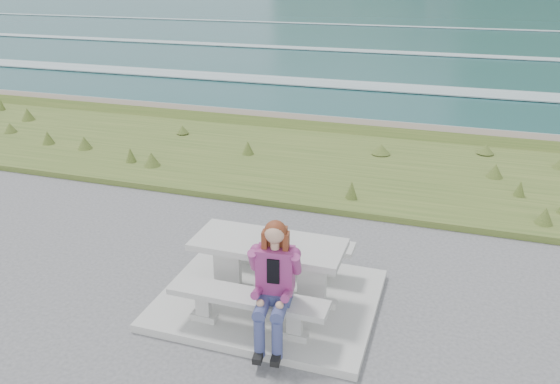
{
  "coord_description": "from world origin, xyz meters",
  "views": [
    {
      "loc": [
        1.9,
        -5.38,
        3.86
      ],
      "look_at": [
        -0.25,
        1.2,
        0.98
      ],
      "focal_mm": 35.0,
      "sensor_mm": 36.0,
      "label": 1
    }
  ],
  "objects_px": {
    "picnic_table": "(268,254)",
    "bench_landward": "(248,302)",
    "bench_seaward": "(286,245)",
    "seated_woman": "(273,302)"
  },
  "relations": [
    {
      "from": "picnic_table",
      "to": "bench_seaward",
      "type": "height_order",
      "value": "picnic_table"
    },
    {
      "from": "picnic_table",
      "to": "bench_seaward",
      "type": "xyz_separation_m",
      "value": [
        0.0,
        0.7,
        -0.23
      ]
    },
    {
      "from": "picnic_table",
      "to": "bench_landward",
      "type": "relative_size",
      "value": 1.0
    },
    {
      "from": "bench_landward",
      "to": "seated_woman",
      "type": "relative_size",
      "value": 1.31
    },
    {
      "from": "picnic_table",
      "to": "bench_seaward",
      "type": "bearing_deg",
      "value": 90.0
    },
    {
      "from": "seated_woman",
      "to": "bench_seaward",
      "type": "bearing_deg",
      "value": 95.03
    },
    {
      "from": "bench_seaward",
      "to": "seated_woman",
      "type": "relative_size",
      "value": 1.31
    },
    {
      "from": "picnic_table",
      "to": "seated_woman",
      "type": "xyz_separation_m",
      "value": [
        0.34,
        -0.83,
        -0.08
      ]
    },
    {
      "from": "picnic_table",
      "to": "bench_landward",
      "type": "distance_m",
      "value": 0.74
    },
    {
      "from": "bench_seaward",
      "to": "bench_landward",
      "type": "bearing_deg",
      "value": -90.0
    }
  ]
}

